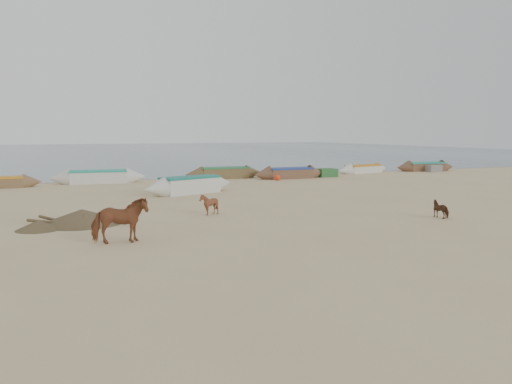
{
  "coord_description": "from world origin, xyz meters",
  "views": [
    {
      "loc": [
        -7.88,
        -15.54,
        3.53
      ],
      "look_at": [
        0.0,
        4.0,
        1.0
      ],
      "focal_mm": 35.0,
      "sensor_mm": 36.0,
      "label": 1
    }
  ],
  "objects_px": {
    "calf_front": "(209,204)",
    "near_canoe": "(190,185)",
    "cow_adult": "(120,221)",
    "calf_right": "(441,209)"
  },
  "relations": [
    {
      "from": "calf_front",
      "to": "near_canoe",
      "type": "distance_m",
      "value": 7.72
    },
    {
      "from": "cow_adult",
      "to": "calf_right",
      "type": "distance_m",
      "value": 12.96
    },
    {
      "from": "calf_right",
      "to": "near_canoe",
      "type": "relative_size",
      "value": 0.12
    },
    {
      "from": "cow_adult",
      "to": "calf_right",
      "type": "height_order",
      "value": "cow_adult"
    },
    {
      "from": "cow_adult",
      "to": "calf_right",
      "type": "bearing_deg",
      "value": -87.43
    },
    {
      "from": "near_canoe",
      "to": "cow_adult",
      "type": "bearing_deg",
      "value": -134.75
    },
    {
      "from": "calf_front",
      "to": "calf_right",
      "type": "height_order",
      "value": "calf_front"
    },
    {
      "from": "cow_adult",
      "to": "calf_right",
      "type": "xyz_separation_m",
      "value": [
        12.95,
        -0.05,
        -0.37
      ]
    },
    {
      "from": "cow_adult",
      "to": "near_canoe",
      "type": "bearing_deg",
      "value": -21.53
    },
    {
      "from": "calf_front",
      "to": "near_canoe",
      "type": "bearing_deg",
      "value": -174.2
    }
  ]
}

